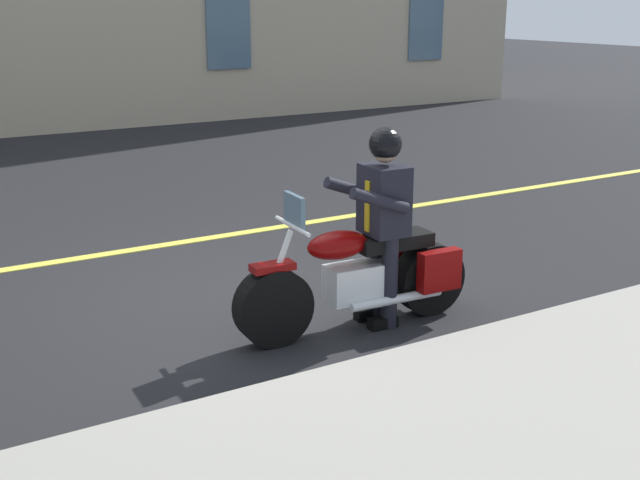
# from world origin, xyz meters

# --- Properties ---
(ground_plane) EXTENTS (80.00, 80.00, 0.00)m
(ground_plane) POSITION_xyz_m (0.00, 0.00, 0.00)
(ground_plane) COLOR black
(lane_center_stripe) EXTENTS (60.00, 0.16, 0.01)m
(lane_center_stripe) POSITION_xyz_m (0.00, -2.00, 0.01)
(lane_center_stripe) COLOR #E5DB4C
(lane_center_stripe) RESTS_ON ground_plane
(motorcycle_main) EXTENTS (2.22, 0.66, 1.26)m
(motorcycle_main) POSITION_xyz_m (-0.61, 1.20, 0.45)
(motorcycle_main) COLOR black
(motorcycle_main) RESTS_ON ground_plane
(rider_main) EXTENTS (0.64, 0.57, 1.74)m
(rider_main) POSITION_xyz_m (-0.79, 1.21, 1.04)
(rider_main) COLOR black
(rider_main) RESTS_ON ground_plane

